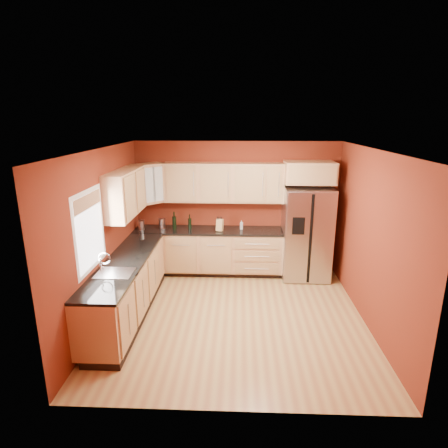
# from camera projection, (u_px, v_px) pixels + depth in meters

# --- Properties ---
(floor) EXTENTS (4.00, 4.00, 0.00)m
(floor) POSITION_uv_depth(u_px,v_px,m) (235.00, 316.00, 5.93)
(floor) COLOR #AF7643
(floor) RESTS_ON ground
(ceiling) EXTENTS (4.00, 4.00, 0.00)m
(ceiling) POSITION_uv_depth(u_px,v_px,m) (236.00, 150.00, 5.21)
(ceiling) COLOR white
(ceiling) RESTS_ON wall_back
(wall_back) EXTENTS (4.00, 0.04, 2.60)m
(wall_back) POSITION_uv_depth(u_px,v_px,m) (237.00, 207.00, 7.49)
(wall_back) COLOR maroon
(wall_back) RESTS_ON floor
(wall_front) EXTENTS (4.00, 0.04, 2.60)m
(wall_front) POSITION_uv_depth(u_px,v_px,m) (233.00, 302.00, 3.65)
(wall_front) COLOR maroon
(wall_front) RESTS_ON floor
(wall_left) EXTENTS (0.04, 4.00, 2.60)m
(wall_left) POSITION_uv_depth(u_px,v_px,m) (103.00, 236.00, 5.65)
(wall_left) COLOR maroon
(wall_left) RESTS_ON floor
(wall_right) EXTENTS (0.04, 4.00, 2.60)m
(wall_right) POSITION_uv_depth(u_px,v_px,m) (371.00, 240.00, 5.49)
(wall_right) COLOR maroon
(wall_right) RESTS_ON floor
(base_cabinets_back) EXTENTS (2.90, 0.60, 0.88)m
(base_cabinets_back) POSITION_uv_depth(u_px,v_px,m) (208.00, 252.00, 7.46)
(base_cabinets_back) COLOR tan
(base_cabinets_back) RESTS_ON floor
(base_cabinets_left) EXTENTS (0.60, 2.80, 0.88)m
(base_cabinets_left) POSITION_uv_depth(u_px,v_px,m) (127.00, 289.00, 5.87)
(base_cabinets_left) COLOR tan
(base_cabinets_left) RESTS_ON floor
(countertop_back) EXTENTS (2.90, 0.62, 0.04)m
(countertop_back) POSITION_uv_depth(u_px,v_px,m) (208.00, 230.00, 7.33)
(countertop_back) COLOR black
(countertop_back) RESTS_ON base_cabinets_back
(countertop_left) EXTENTS (0.62, 2.80, 0.04)m
(countertop_left) POSITION_uv_depth(u_px,v_px,m) (125.00, 261.00, 5.75)
(countertop_left) COLOR black
(countertop_left) RESTS_ON base_cabinets_left
(upper_cabinets_back) EXTENTS (2.30, 0.33, 0.75)m
(upper_cabinets_back) POSITION_uv_depth(u_px,v_px,m) (224.00, 183.00, 7.20)
(upper_cabinets_back) COLOR tan
(upper_cabinets_back) RESTS_ON wall_back
(upper_cabinets_left) EXTENTS (0.33, 1.35, 0.75)m
(upper_cabinets_left) POSITION_uv_depth(u_px,v_px,m) (126.00, 193.00, 6.20)
(upper_cabinets_left) COLOR tan
(upper_cabinets_left) RESTS_ON wall_left
(corner_upper_cabinet) EXTENTS (0.67, 0.67, 0.75)m
(corner_upper_cabinet) POSITION_uv_depth(u_px,v_px,m) (149.00, 184.00, 7.10)
(corner_upper_cabinet) COLOR tan
(corner_upper_cabinet) RESTS_ON wall_back
(over_fridge_cabinet) EXTENTS (0.92, 0.60, 0.40)m
(over_fridge_cabinet) POSITION_uv_depth(u_px,v_px,m) (309.00, 172.00, 6.94)
(over_fridge_cabinet) COLOR tan
(over_fridge_cabinet) RESTS_ON wall_back
(refrigerator) EXTENTS (0.90, 0.75, 1.78)m
(refrigerator) POSITION_uv_depth(u_px,v_px,m) (306.00, 233.00, 7.19)
(refrigerator) COLOR silver
(refrigerator) RESTS_ON floor
(window) EXTENTS (0.03, 0.90, 1.00)m
(window) POSITION_uv_depth(u_px,v_px,m) (90.00, 230.00, 5.10)
(window) COLOR white
(window) RESTS_ON wall_left
(sink_faucet) EXTENTS (0.50, 0.42, 0.30)m
(sink_faucet) POSITION_uv_depth(u_px,v_px,m) (114.00, 263.00, 5.22)
(sink_faucet) COLOR silver
(sink_faucet) RESTS_ON countertop_left
(canister_left) EXTENTS (0.12, 0.12, 0.19)m
(canister_left) POSITION_uv_depth(u_px,v_px,m) (141.00, 225.00, 7.28)
(canister_left) COLOR silver
(canister_left) RESTS_ON countertop_back
(canister_right) EXTENTS (0.16, 0.16, 0.20)m
(canister_right) POSITION_uv_depth(u_px,v_px,m) (162.00, 224.00, 7.36)
(canister_right) COLOR silver
(canister_right) RESTS_ON countertop_back
(wine_bottle_a) EXTENTS (0.10, 0.10, 0.35)m
(wine_bottle_a) POSITION_uv_depth(u_px,v_px,m) (174.00, 221.00, 7.29)
(wine_bottle_a) COLOR black
(wine_bottle_a) RESTS_ON countertop_back
(wine_bottle_b) EXTENTS (0.07, 0.07, 0.29)m
(wine_bottle_b) POSITION_uv_depth(u_px,v_px,m) (190.00, 222.00, 7.32)
(wine_bottle_b) COLOR black
(wine_bottle_b) RESTS_ON countertop_back
(knife_block) EXTENTS (0.14, 0.13, 0.24)m
(knife_block) POSITION_uv_depth(u_px,v_px,m) (220.00, 225.00, 7.20)
(knife_block) COLOR tan
(knife_block) RESTS_ON countertop_back
(soap_dispenser) EXTENTS (0.07, 0.07, 0.17)m
(soap_dispenser) POSITION_uv_depth(u_px,v_px,m) (241.00, 225.00, 7.32)
(soap_dispenser) COLOR silver
(soap_dispenser) RESTS_ON countertop_back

